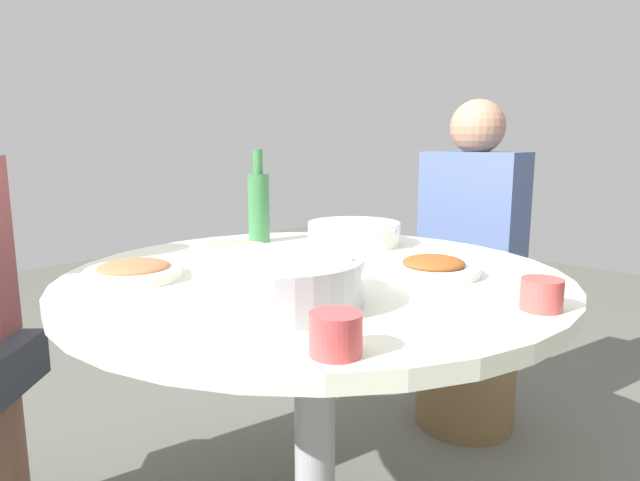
# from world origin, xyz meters

# --- Properties ---
(round_dining_table) EXTENTS (1.16, 1.16, 0.75)m
(round_dining_table) POSITION_xyz_m (0.00, 0.00, 0.66)
(round_dining_table) COLOR #99999E
(round_dining_table) RESTS_ON ground
(rice_bowl) EXTENTS (0.32, 0.32, 0.10)m
(rice_bowl) POSITION_xyz_m (0.24, 0.13, 0.80)
(rice_bowl) COLOR #B2B5BA
(rice_bowl) RESTS_ON round_dining_table
(soup_bowl) EXTENTS (0.27, 0.30, 0.07)m
(soup_bowl) POSITION_xyz_m (-0.33, -0.16, 0.79)
(soup_bowl) COLOR white
(soup_bowl) RESTS_ON round_dining_table
(dish_noodles) EXTENTS (0.21, 0.21, 0.04)m
(dish_noodles) POSITION_xyz_m (0.03, -0.28, 0.77)
(dish_noodles) COLOR white
(dish_noodles) RESTS_ON round_dining_table
(dish_stirfry) EXTENTS (0.21, 0.21, 0.04)m
(dish_stirfry) POSITION_xyz_m (-0.16, 0.22, 0.77)
(dish_stirfry) COLOR white
(dish_stirfry) RESTS_ON round_dining_table
(dish_tofu_braise) EXTENTS (0.21, 0.21, 0.04)m
(dish_tofu_braise) POSITION_xyz_m (0.33, -0.24, 0.77)
(dish_tofu_braise) COLOR white
(dish_tofu_braise) RESTS_ON round_dining_table
(green_bottle) EXTENTS (0.06, 0.06, 0.28)m
(green_bottle) POSITION_xyz_m (-0.17, -0.39, 0.87)
(green_bottle) COLOR #377743
(green_bottle) RESTS_ON round_dining_table
(tea_cup_near) EXTENTS (0.07, 0.07, 0.06)m
(tea_cup_near) POSITION_xyz_m (-0.06, 0.51, 0.78)
(tea_cup_near) COLOR #C04A45
(tea_cup_near) RESTS_ON round_dining_table
(tea_cup_far) EXTENTS (0.08, 0.08, 0.06)m
(tea_cup_far) POSITION_xyz_m (0.35, 0.38, 0.79)
(tea_cup_far) COLOR #C84646
(tea_cup_far) RESTS_ON round_dining_table
(stool_for_diner_right) EXTENTS (0.36, 0.36, 0.44)m
(stool_for_diner_right) POSITION_xyz_m (-0.89, -0.06, 0.22)
(stool_for_diner_right) COLOR brown
(stool_for_diner_right) RESTS_ON ground
(diner_right) EXTENTS (0.36, 0.35, 0.76)m
(diner_right) POSITION_xyz_m (-0.89, -0.06, 0.76)
(diner_right) COLOR #2D333D
(diner_right) RESTS_ON stool_for_diner_right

